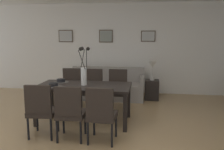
{
  "coord_description": "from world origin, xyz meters",
  "views": [
    {
      "loc": [
        1.13,
        -3.67,
        1.7
      ],
      "look_at": [
        0.44,
        1.02,
        0.89
      ],
      "focal_mm": 37.78,
      "sensor_mm": 36.0,
      "label": 1
    }
  ],
  "objects_px": {
    "table_lamp": "(152,66)",
    "dining_table": "(84,89)",
    "dining_chair_far_right": "(93,87)",
    "framed_picture_right": "(148,36)",
    "dining_chair_near_left": "(41,108)",
    "framed_picture_left": "(66,36)",
    "centerpiece_vase": "(84,71)",
    "sofa": "(106,87)",
    "framed_picture_center": "(106,36)",
    "dining_chair_mid_right": "(117,88)",
    "dining_chair_mid_left": "(101,112)",
    "dining_chair_near_right": "(71,86)",
    "bowl_near_left": "(53,84)",
    "bowl_near_right": "(61,80)",
    "side_table": "(152,90)",
    "dining_chair_far_left": "(70,110)"
  },
  "relations": [
    {
      "from": "table_lamp",
      "to": "dining_table",
      "type": "bearing_deg",
      "value": -126.09
    },
    {
      "from": "dining_chair_far_right",
      "to": "framed_picture_right",
      "type": "xyz_separation_m",
      "value": [
        1.24,
        1.69,
        1.15
      ]
    },
    {
      "from": "dining_chair_near_left",
      "to": "framed_picture_left",
      "type": "distance_m",
      "value": 3.6
    },
    {
      "from": "centerpiece_vase",
      "to": "table_lamp",
      "type": "height_order",
      "value": "centerpiece_vase"
    },
    {
      "from": "dining_chair_near_left",
      "to": "sofa",
      "type": "xyz_separation_m",
      "value": [
        0.62,
        2.69,
        -0.23
      ]
    },
    {
      "from": "centerpiece_vase",
      "to": "framed_picture_center",
      "type": "distance_m",
      "value": 2.59
    },
    {
      "from": "dining_chair_near_left",
      "to": "framed_picture_right",
      "type": "relative_size",
      "value": 2.26
    },
    {
      "from": "framed_picture_center",
      "to": "dining_chair_mid_right",
      "type": "bearing_deg",
      "value": -71.85
    },
    {
      "from": "dining_chair_far_right",
      "to": "dining_chair_mid_left",
      "type": "bearing_deg",
      "value": -72.66
    },
    {
      "from": "dining_chair_mid_left",
      "to": "sofa",
      "type": "bearing_deg",
      "value": 98.15
    },
    {
      "from": "dining_chair_near_left",
      "to": "dining_chair_mid_right",
      "type": "height_order",
      "value": "same"
    },
    {
      "from": "dining_chair_near_right",
      "to": "bowl_near_left",
      "type": "xyz_separation_m",
      "value": [
        0.01,
        -1.05,
        0.27
      ]
    },
    {
      "from": "dining_chair_mid_right",
      "to": "sofa",
      "type": "xyz_separation_m",
      "value": [
        -0.43,
        1.02,
        -0.23
      ]
    },
    {
      "from": "dining_chair_near_left",
      "to": "framed_picture_left",
      "type": "relative_size",
      "value": 2.11
    },
    {
      "from": "sofa",
      "to": "framed_picture_center",
      "type": "relative_size",
      "value": 5.07
    },
    {
      "from": "dining_chair_mid_left",
      "to": "bowl_near_right",
      "type": "relative_size",
      "value": 5.41
    },
    {
      "from": "table_lamp",
      "to": "sofa",
      "type": "bearing_deg",
      "value": 178.94
    },
    {
      "from": "dining_chair_mid_right",
      "to": "framed_picture_right",
      "type": "distance_m",
      "value": 2.13
    },
    {
      "from": "centerpiece_vase",
      "to": "side_table",
      "type": "height_order",
      "value": "centerpiece_vase"
    },
    {
      "from": "dining_chair_near_left",
      "to": "dining_chair_mid_left",
      "type": "relative_size",
      "value": 1.0
    },
    {
      "from": "dining_chair_near_right",
      "to": "bowl_near_right",
      "type": "height_order",
      "value": "dining_chair_near_right"
    },
    {
      "from": "dining_chair_mid_right",
      "to": "dining_chair_near_left",
      "type": "bearing_deg",
      "value": -122.12
    },
    {
      "from": "sofa",
      "to": "framed_picture_left",
      "type": "xyz_separation_m",
      "value": [
        -1.33,
        0.64,
        1.38
      ]
    },
    {
      "from": "centerpiece_vase",
      "to": "bowl_near_right",
      "type": "height_order",
      "value": "centerpiece_vase"
    },
    {
      "from": "dining_chair_far_right",
      "to": "bowl_near_left",
      "type": "relative_size",
      "value": 5.41
    },
    {
      "from": "dining_chair_far_left",
      "to": "bowl_near_right",
      "type": "distance_m",
      "value": 1.22
    },
    {
      "from": "dining_chair_far_right",
      "to": "framed_picture_left",
      "type": "bearing_deg",
      "value": 125.29
    },
    {
      "from": "framed_picture_left",
      "to": "framed_picture_right",
      "type": "height_order",
      "value": "framed_picture_left"
    },
    {
      "from": "sofa",
      "to": "side_table",
      "type": "xyz_separation_m",
      "value": [
        1.23,
        -0.02,
        -0.02
      ]
    },
    {
      "from": "dining_chair_far_left",
      "to": "framed_picture_left",
      "type": "height_order",
      "value": "framed_picture_left"
    },
    {
      "from": "bowl_near_left",
      "to": "framed_picture_right",
      "type": "relative_size",
      "value": 0.42
    },
    {
      "from": "dining_chair_mid_left",
      "to": "framed_picture_center",
      "type": "bearing_deg",
      "value": 98.53
    },
    {
      "from": "bowl_near_right",
      "to": "dining_chair_far_right",
      "type": "bearing_deg",
      "value": 50.52
    },
    {
      "from": "dining_chair_near_left",
      "to": "centerpiece_vase",
      "type": "distance_m",
      "value": 1.1
    },
    {
      "from": "dining_chair_far_left",
      "to": "dining_chair_far_right",
      "type": "xyz_separation_m",
      "value": [
        -0.02,
        1.68,
        0.0
      ]
    },
    {
      "from": "framed_picture_left",
      "to": "dining_chair_far_right",
      "type": "bearing_deg",
      "value": -54.71
    },
    {
      "from": "dining_chair_mid_right",
      "to": "framed_picture_left",
      "type": "distance_m",
      "value": 2.68
    },
    {
      "from": "dining_table",
      "to": "dining_chair_near_right",
      "type": "height_order",
      "value": "dining_chair_near_right"
    },
    {
      "from": "dining_table",
      "to": "dining_chair_far_left",
      "type": "bearing_deg",
      "value": -90.2
    },
    {
      "from": "dining_chair_near_left",
      "to": "framed_picture_center",
      "type": "bearing_deg",
      "value": 81.35
    },
    {
      "from": "dining_chair_near_right",
      "to": "dining_chair_far_right",
      "type": "distance_m",
      "value": 0.52
    },
    {
      "from": "dining_chair_mid_right",
      "to": "side_table",
      "type": "height_order",
      "value": "dining_chair_mid_right"
    },
    {
      "from": "dining_chair_far_left",
      "to": "framed_picture_center",
      "type": "bearing_deg",
      "value": 89.95
    },
    {
      "from": "dining_table",
      "to": "table_lamp",
      "type": "height_order",
      "value": "table_lamp"
    },
    {
      "from": "dining_chair_mid_right",
      "to": "table_lamp",
      "type": "distance_m",
      "value": 1.33
    },
    {
      "from": "side_table",
      "to": "dining_chair_mid_right",
      "type": "bearing_deg",
      "value": -128.87
    },
    {
      "from": "dining_chair_near_left",
      "to": "sofa",
      "type": "height_order",
      "value": "dining_chair_near_left"
    },
    {
      "from": "dining_chair_mid_right",
      "to": "centerpiece_vase",
      "type": "xyz_separation_m",
      "value": [
        -0.54,
        -0.85,
        0.51
      ]
    },
    {
      "from": "dining_chair_near_right",
      "to": "sofa",
      "type": "height_order",
      "value": "dining_chair_near_right"
    },
    {
      "from": "centerpiece_vase",
      "to": "dining_chair_mid_right",
      "type": "bearing_deg",
      "value": 57.43
    }
  ]
}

